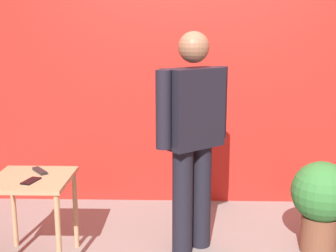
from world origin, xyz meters
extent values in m
cube|color=red|center=(0.00, 1.41, 1.67)|extent=(5.40, 0.12, 3.35)
cylinder|color=black|center=(-0.20, 0.33, 0.40)|extent=(0.21, 0.21, 0.79)
cylinder|color=black|center=(-0.06, 0.45, 0.40)|extent=(0.21, 0.21, 0.79)
cube|color=black|center=(-0.13, 0.39, 1.07)|extent=(0.47, 0.44, 0.56)
cube|color=#2D4784|center=(-0.20, 0.48, 1.10)|extent=(0.10, 0.09, 0.47)
cube|color=silver|center=(-0.21, 0.48, 1.08)|extent=(0.04, 0.03, 0.43)
cylinder|color=black|center=(-0.33, 0.22, 1.09)|extent=(0.15, 0.15, 0.53)
cylinder|color=black|center=(0.07, 0.56, 1.09)|extent=(0.15, 0.15, 0.53)
sphere|color=brown|center=(-0.13, 0.39, 1.49)|extent=(0.22, 0.22, 0.22)
cube|color=tan|center=(-1.23, 0.16, 0.61)|extent=(0.52, 0.52, 0.03)
cylinder|color=tan|center=(-1.00, -0.08, 0.30)|extent=(0.04, 0.04, 0.60)
cylinder|color=tan|center=(-1.46, 0.39, 0.30)|extent=(0.04, 0.04, 0.60)
cylinder|color=tan|center=(-1.00, 0.39, 0.30)|extent=(0.04, 0.04, 0.60)
cube|color=black|center=(-1.20, 0.07, 0.63)|extent=(0.11, 0.16, 0.01)
cube|color=black|center=(-1.21, 0.27, 0.64)|extent=(0.14, 0.16, 0.02)
cylinder|color=brown|center=(0.81, 0.37, 0.14)|extent=(0.26, 0.26, 0.28)
sphere|color=#2D7233|center=(0.81, 0.37, 0.47)|extent=(0.44, 0.44, 0.44)
camera|label=1|loc=(-0.22, -2.67, 1.59)|focal=46.99mm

